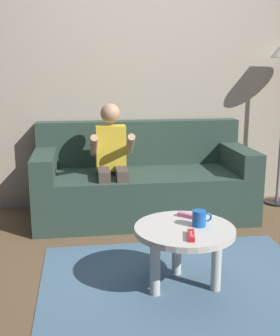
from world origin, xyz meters
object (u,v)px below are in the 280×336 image
object	(u,v)px
coffee_table	(184,237)
coffee_mug	(200,218)
game_remote_pink_center	(188,216)
couch	(143,184)
person_seated_on_couch	(112,158)
game_remote_red_near_edge	(191,235)

from	to	relation	value
coffee_table	coffee_mug	world-z (taller)	coffee_mug
game_remote_pink_center	coffee_mug	world-z (taller)	coffee_mug
couch	coffee_mug	size ratio (longest dim) A/B	15.89
person_seated_on_couch	coffee_mug	xyz separation A→B (m)	(0.42, -1.15, -0.14)
game_remote_red_near_edge	person_seated_on_couch	bearing A→B (deg)	104.01
couch	person_seated_on_couch	bearing A→B (deg)	-148.07
coffee_table	person_seated_on_couch	bearing A→B (deg)	106.08
coffee_mug	game_remote_red_near_edge	bearing A→B (deg)	-119.83
person_seated_on_couch	coffee_mug	distance (m)	1.24
couch	coffee_table	world-z (taller)	couch
coffee_table	coffee_mug	distance (m)	0.14
coffee_table	game_remote_red_near_edge	world-z (taller)	game_remote_red_near_edge
game_remote_red_near_edge	coffee_mug	size ratio (longest dim) A/B	1.22
couch	game_remote_red_near_edge	world-z (taller)	couch
coffee_table	couch	bearing A→B (deg)	91.82
person_seated_on_couch	coffee_table	bearing A→B (deg)	-73.92
game_remote_red_near_edge	coffee_mug	world-z (taller)	coffee_mug
couch	game_remote_pink_center	bearing A→B (deg)	-84.94
person_seated_on_couch	game_remote_red_near_edge	bearing A→B (deg)	-75.99
person_seated_on_couch	game_remote_pink_center	bearing A→B (deg)	-68.53
couch	coffee_mug	bearing A→B (deg)	-84.33
coffee_mug	person_seated_on_couch	bearing A→B (deg)	110.12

